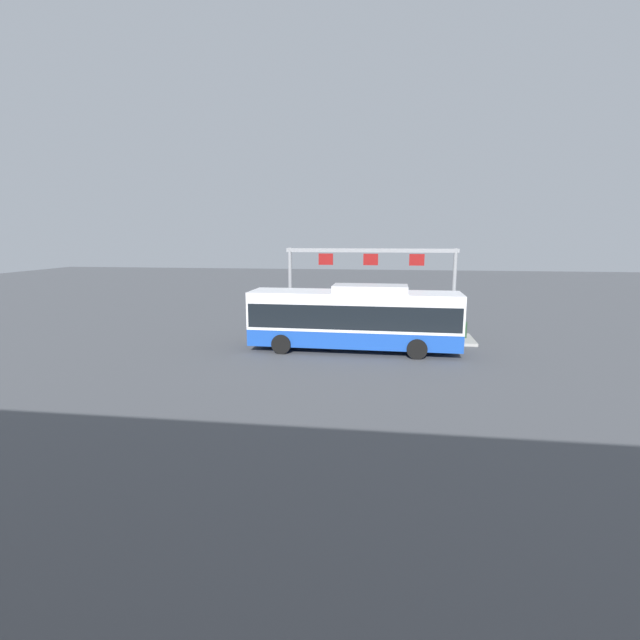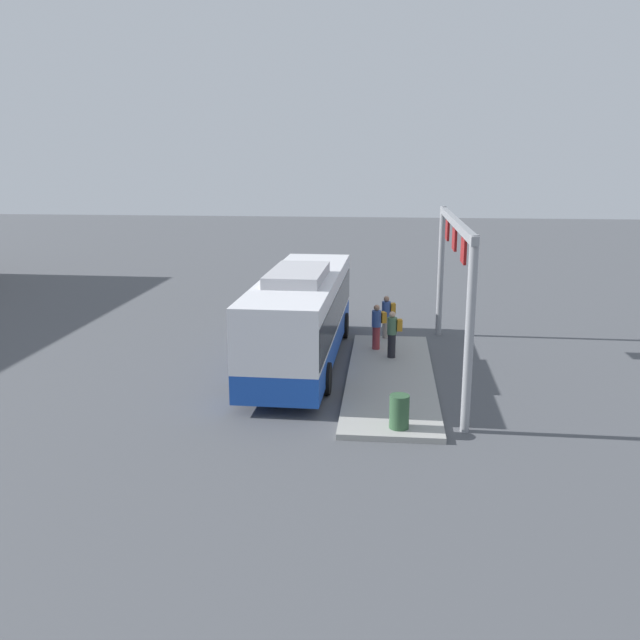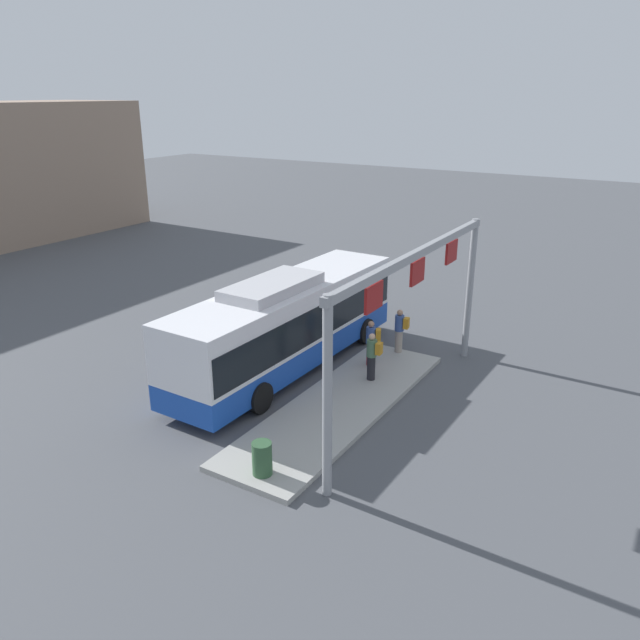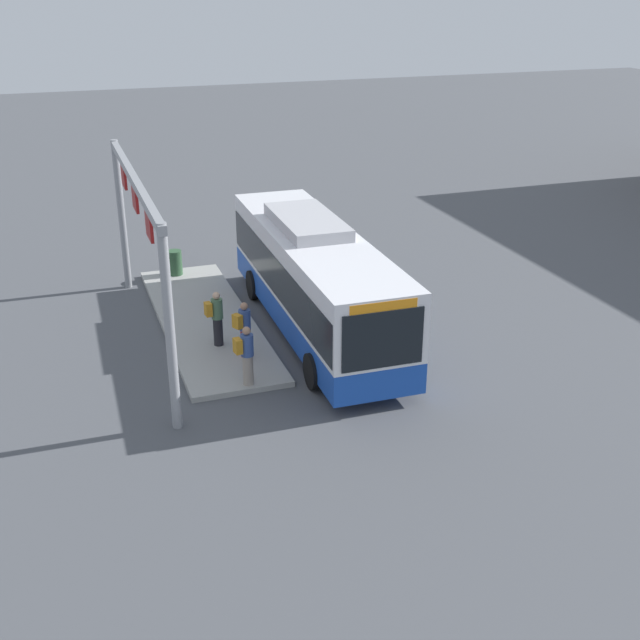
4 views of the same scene
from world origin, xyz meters
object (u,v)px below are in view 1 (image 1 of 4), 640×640
object	(u,v)px
person_boarding	(305,319)
bus_main	(354,316)
person_waiting_mid	(350,320)
trash_bin	(462,330)
person_waiting_near	(332,321)

from	to	relation	value
person_boarding	bus_main	bearing A→B (deg)	37.85
person_boarding	person_waiting_mid	bearing A→B (deg)	86.29
bus_main	trash_bin	world-z (taller)	bus_main
person_waiting_mid	person_boarding	bearing A→B (deg)	-90.90
person_boarding	person_waiting_mid	distance (m)	2.69
bus_main	person_waiting_near	xyz separation A→B (m)	(1.45, -2.61, -0.76)
person_waiting_near	trash_bin	bearing A→B (deg)	69.13
person_waiting_near	person_waiting_mid	bearing A→B (deg)	92.01
bus_main	person_waiting_mid	world-z (taller)	bus_main
bus_main	person_waiting_mid	size ratio (longest dim) A/B	6.49
trash_bin	person_waiting_near	bearing A→B (deg)	5.49
person_boarding	trash_bin	xyz separation A→B (m)	(-9.12, -0.37, -0.44)
bus_main	trash_bin	distance (m)	7.00
person_boarding	person_waiting_near	xyz separation A→B (m)	(-1.63, 0.35, 0.00)
person_waiting_mid	person_waiting_near	bearing A→B (deg)	-67.12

